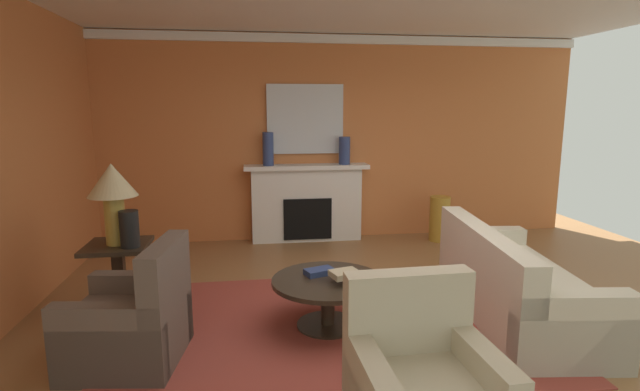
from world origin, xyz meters
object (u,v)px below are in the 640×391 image
at_px(sofa, 513,287).
at_px(vase_tall_corner, 440,219).
at_px(vase_mantel_right, 344,151).
at_px(fireplace, 307,205).
at_px(mantel_mirror, 305,119).
at_px(vase_on_side_table, 129,229).
at_px(table_lamp, 113,188).
at_px(side_table, 119,275).
at_px(armchair_near_window, 132,324).
at_px(vase_mantel_left, 268,149).
at_px(coffee_table, 328,291).

height_order(sofa, vase_tall_corner, sofa).
bearing_deg(vase_mantel_right, sofa, -70.08).
xyz_separation_m(fireplace, mantel_mirror, (-0.00, 0.12, 1.24)).
bearing_deg(mantel_mirror, vase_on_side_table, -125.98).
bearing_deg(sofa, table_lamp, 171.15).
bearing_deg(side_table, table_lamp, -7.13).
height_order(fireplace, vase_on_side_table, fireplace).
distance_m(sofa, vase_tall_corner, 2.66).
bearing_deg(vase_mantel_right, vase_tall_corner, -10.19).
bearing_deg(armchair_near_window, vase_on_side_table, 101.94).
bearing_deg(table_lamp, side_table, 172.87).
distance_m(armchair_near_window, vase_tall_corner, 4.71).
distance_m(table_lamp, vase_mantel_left, 2.76).
bearing_deg(vase_on_side_table, coffee_table, -12.90).
height_order(fireplace, vase_mantel_left, vase_mantel_left).
relative_size(mantel_mirror, armchair_near_window, 1.17).
xyz_separation_m(coffee_table, vase_on_side_table, (-1.75, 0.40, 0.53)).
distance_m(mantel_mirror, vase_tall_corner, 2.46).
distance_m(mantel_mirror, coffee_table, 3.34).
distance_m(mantel_mirror, vase_mantel_right, 0.73).
distance_m(vase_mantel_left, vase_mantel_right, 1.10).
distance_m(coffee_table, vase_tall_corner, 3.32).
xyz_separation_m(fireplace, sofa, (1.59, -2.93, -0.24)).
bearing_deg(vase_mantel_left, vase_tall_corner, -5.73).
distance_m(armchair_near_window, vase_mantel_left, 3.58).
xyz_separation_m(table_lamp, vase_tall_corner, (3.98, 2.07, -0.89)).
distance_m(armchair_near_window, vase_on_side_table, 0.97).
distance_m(fireplace, sofa, 3.35).
height_order(side_table, table_lamp, table_lamp).
height_order(vase_mantel_left, vase_mantel_right, vase_mantel_left).
height_order(vase_tall_corner, vase_on_side_table, vase_on_side_table).
relative_size(side_table, vase_mantel_left, 1.48).
xyz_separation_m(mantel_mirror, vase_mantel_left, (-0.55, -0.17, -0.41)).
xyz_separation_m(fireplace, vase_mantel_left, (-0.55, -0.05, 0.83)).
height_order(mantel_mirror, table_lamp, mantel_mirror).
height_order(side_table, vase_mantel_left, vase_mantel_left).
bearing_deg(side_table, sofa, -8.85).
bearing_deg(vase_mantel_right, mantel_mirror, 162.82).
bearing_deg(vase_on_side_table, vase_tall_corner, 29.70).
xyz_separation_m(mantel_mirror, vase_on_side_table, (-1.89, -2.61, -0.91)).
height_order(coffee_table, vase_mantel_left, vase_mantel_left).
xyz_separation_m(coffee_table, vase_mantel_left, (-0.40, 2.84, 1.03)).
bearing_deg(armchair_near_window, fireplace, 62.05).
bearing_deg(vase_on_side_table, vase_mantel_left, 61.15).
distance_m(fireplace, vase_tall_corner, 1.97).
height_order(sofa, armchair_near_window, armchair_near_window).
xyz_separation_m(sofa, table_lamp, (-3.64, 0.57, 0.93)).
bearing_deg(armchair_near_window, table_lamp, 109.35).
height_order(table_lamp, vase_on_side_table, table_lamp).
bearing_deg(armchair_near_window, mantel_mirror, 62.90).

